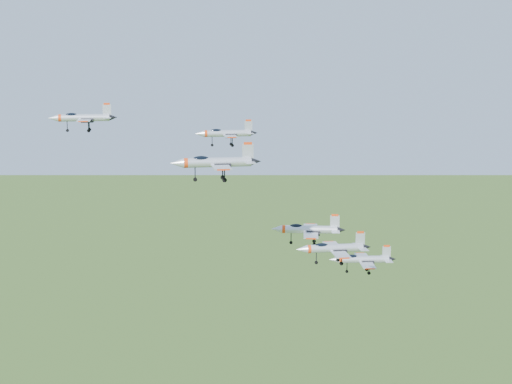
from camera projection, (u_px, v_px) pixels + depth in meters
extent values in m
cylinder|color=silver|center=(84.00, 118.00, 130.78)|extent=(9.24, 1.65, 1.33)
cone|color=silver|center=(53.00, 118.00, 129.95)|extent=(1.88, 1.39, 1.33)
cone|color=black|center=(113.00, 117.00, 131.59)|extent=(1.47, 1.18, 1.13)
ellipsoid|color=black|center=(71.00, 115.00, 130.35)|extent=(2.28, 1.03, 0.84)
cube|color=silver|center=(84.00, 120.00, 128.08)|extent=(2.50, 4.58, 0.14)
cube|color=silver|center=(86.00, 118.00, 133.64)|extent=(2.50, 4.58, 0.14)
cube|color=silver|center=(107.00, 110.00, 131.17)|extent=(1.54, 0.18, 2.15)
cube|color=red|center=(107.00, 104.00, 130.96)|extent=(1.13, 0.18, 0.36)
cylinder|color=silver|center=(227.00, 133.00, 123.45)|extent=(8.11, 1.43, 1.17)
cone|color=silver|center=(200.00, 134.00, 122.71)|extent=(1.65, 1.22, 1.17)
cone|color=black|center=(254.00, 133.00, 124.16)|extent=(1.29, 1.03, 0.99)
ellipsoid|color=black|center=(216.00, 131.00, 123.07)|extent=(2.00, 0.90, 0.74)
cube|color=silver|center=(230.00, 136.00, 121.08)|extent=(2.19, 4.01, 0.13)
cube|color=silver|center=(227.00, 133.00, 125.96)|extent=(2.19, 4.01, 0.13)
cube|color=silver|center=(248.00, 126.00, 123.79)|extent=(1.35, 0.15, 1.88)
cube|color=red|center=(248.00, 120.00, 123.61)|extent=(0.99, 0.16, 0.31)
cylinder|color=silver|center=(217.00, 162.00, 106.29)|extent=(10.15, 1.74, 1.46)
cone|color=silver|center=(177.00, 163.00, 105.33)|extent=(2.06, 1.52, 1.46)
cone|color=black|center=(256.00, 161.00, 107.22)|extent=(1.61, 1.28, 1.24)
ellipsoid|color=black|center=(201.00, 159.00, 105.80)|extent=(2.50, 1.12, 0.93)
cube|color=silver|center=(221.00, 167.00, 103.33)|extent=(2.72, 5.01, 0.16)
cube|color=silver|center=(217.00, 161.00, 109.43)|extent=(2.72, 5.01, 0.16)
cube|color=silver|center=(248.00, 152.00, 106.75)|extent=(1.69, 0.18, 2.36)
cube|color=red|center=(248.00, 143.00, 106.52)|extent=(1.24, 0.19, 0.39)
cylinder|color=silver|center=(309.00, 229.00, 128.83)|extent=(10.00, 3.91, 1.44)
cone|color=silver|center=(277.00, 229.00, 129.22)|extent=(2.29, 1.90, 1.44)
cone|color=black|center=(341.00, 230.00, 128.46)|extent=(1.81, 1.58, 1.22)
ellipsoid|color=black|center=(296.00, 226.00, 128.89)|extent=(2.62, 1.62, 0.91)
cube|color=silver|center=(311.00, 235.00, 125.83)|extent=(3.69, 5.36, 0.15)
cube|color=silver|center=(311.00, 227.00, 131.91)|extent=(3.69, 5.36, 0.15)
cube|color=silver|center=(335.00, 222.00, 128.27)|extent=(1.64, 0.55, 2.32)
cube|color=red|center=(335.00, 215.00, 128.04)|extent=(1.22, 0.46, 0.39)
cylinder|color=silver|center=(335.00, 248.00, 115.28)|extent=(9.24, 1.81, 1.33)
cone|color=silver|center=(302.00, 249.00, 114.54)|extent=(1.90, 1.42, 1.33)
cone|color=black|center=(367.00, 247.00, 115.99)|extent=(1.49, 1.20, 1.13)
ellipsoid|color=black|center=(321.00, 246.00, 114.89)|extent=(2.29, 1.07, 0.84)
cube|color=silver|center=(341.00, 254.00, 112.57)|extent=(2.58, 4.61, 0.14)
cube|color=silver|center=(332.00, 245.00, 118.13)|extent=(2.58, 4.61, 0.14)
cube|color=silver|center=(360.00, 239.00, 115.59)|extent=(1.53, 0.20, 2.14)
cube|color=red|center=(360.00, 232.00, 115.38)|extent=(1.13, 0.20, 0.36)
cylinder|color=silver|center=(364.00, 259.00, 131.05)|extent=(9.29, 2.76, 1.33)
cone|color=silver|center=(334.00, 260.00, 130.88)|extent=(2.03, 1.60, 1.33)
cone|color=black|center=(392.00, 259.00, 131.22)|extent=(1.59, 1.34, 1.13)
ellipsoid|color=black|center=(352.00, 257.00, 130.89)|extent=(2.37, 1.30, 0.84)
cube|color=silver|center=(368.00, 265.00, 128.29)|extent=(3.03, 4.81, 0.14)
cube|color=silver|center=(362.00, 256.00, 133.92)|extent=(3.03, 4.81, 0.14)
cube|color=silver|center=(387.00, 252.00, 130.93)|extent=(1.53, 0.36, 2.15)
cube|color=red|center=(387.00, 246.00, 130.73)|extent=(1.13, 0.32, 0.36)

